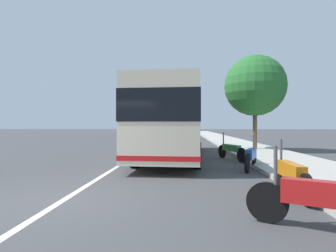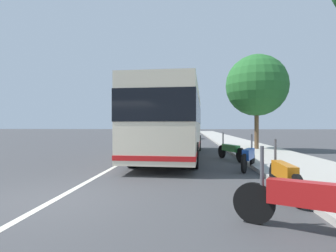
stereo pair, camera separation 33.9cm
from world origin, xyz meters
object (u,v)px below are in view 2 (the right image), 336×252
Objects in this scene: motorcycle_by_tree at (249,157)px; car_oncoming at (187,132)px; coach_bus at (173,120)px; car_behind_bus at (189,133)px; motorcycle_nearest_curb at (313,201)px; car_ahead_same_lane at (165,130)px; car_side_street at (185,130)px; motorcycle_angled at (284,175)px; motorcycle_far_end at (230,150)px; roadside_tree_mid_block at (257,86)px.

motorcycle_by_tree is 30.39m from car_oncoming.
coach_bus reaches higher than car_behind_bus.
coach_bus is 5.06× the size of motorcycle_nearest_curb.
car_ahead_same_lane reaches higher than car_side_street.
motorcycle_by_tree reaches higher than motorcycle_angled.
motorcycle_far_end is 0.51× the size of car_ahead_same_lane.
motorcycle_nearest_curb reaches higher than motorcycle_angled.
car_side_street is at bearing 4.69° from car_oncoming.
motorcycle_far_end is at bearing -175.98° from car_side_street.
car_behind_bus reaches higher than motorcycle_far_end.
car_ahead_same_lane is (41.79, 7.03, 0.25)m from motorcycle_by_tree.
motorcycle_nearest_curb is at bearing 169.73° from roadside_tree_mid_block.
roadside_tree_mid_block is at bearing -47.71° from motorcycle_far_end.
car_behind_bus reaches higher than motorcycle_angled.
motorcycle_nearest_curb is at bearing -175.82° from car_behind_bus.
motorcycle_angled is (2.20, -0.32, -0.01)m from motorcycle_nearest_curb.
roadside_tree_mid_block is at bearing 12.91° from car_ahead_same_lane.
motorcycle_by_tree is at bearing -138.65° from coach_bus.
coach_bus is 19.14m from car_behind_bus.
car_behind_bus is at bearing 12.10° from car_ahead_same_lane.
car_ahead_same_lane reaches higher than motorcycle_nearest_curb.
motorcycle_angled is 0.38× the size of roadside_tree_mid_block.
motorcycle_far_end is 27.65m from car_oncoming.
car_behind_bus is 16.35m from roadside_tree_mid_block.
car_ahead_same_lane reaches higher than car_behind_bus.
car_ahead_same_lane is 12.35m from car_oncoming.
car_behind_bus is (22.84, 2.27, 0.20)m from motorcycle_by_tree.
roadside_tree_mid_block is (13.26, -2.40, 3.66)m from motorcycle_nearest_curb.
coach_bus reaches higher than car_ahead_same_lane.
car_side_street is at bearing 27.68° from motorcycle_by_tree.
motorcycle_by_tree is at bearing -175.94° from car_side_street.
motorcycle_nearest_curb is 28.70m from car_behind_bus.
car_side_street is at bearing 9.38° from roadside_tree_mid_block.
coach_bus is 1.83× the size of roadside_tree_mid_block.
car_behind_bus is 0.67× the size of roadside_tree_mid_block.
car_side_street reaches higher than car_behind_bus.
roadside_tree_mid_block reaches higher than car_behind_bus.
motorcycle_angled reaches higher than motorcycle_far_end.
roadside_tree_mid_block reaches higher than motorcycle_angled.
motorcycle_nearest_curb is 13.97m from roadside_tree_mid_block.
motorcycle_nearest_curb is at bearing 158.21° from motorcycle_far_end.
motorcycle_by_tree is at bearing -173.73° from car_oncoming.
motorcycle_by_tree is 38.52m from car_side_street.
coach_bus is 2.82× the size of car_side_street.
coach_bus is 3.24m from motorcycle_far_end.
motorcycle_by_tree is 0.50× the size of car_side_street.
car_ahead_same_lane is at bearing 9.09° from coach_bus.
car_oncoming is at bearing 2.08° from coach_bus.
car_ahead_same_lane reaches higher than motorcycle_by_tree.
motorcycle_nearest_curb is at bearing 6.06° from car_ahead_same_lane.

